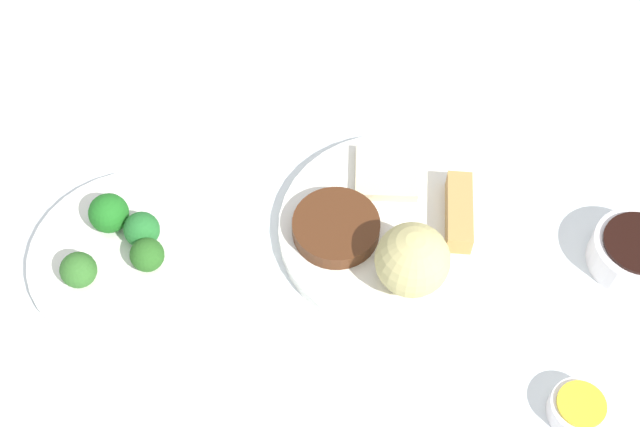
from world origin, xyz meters
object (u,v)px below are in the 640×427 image
soy_sauce_bowl (634,253)px  sauce_ramekin_hot_mustard (578,409)px  main_plate (396,229)px  broccoli_plate (132,257)px

soy_sauce_bowl → sauce_ramekin_hot_mustard: bearing=-43.2°
soy_sauce_bowl → sauce_ramekin_hot_mustard: soy_sauce_bowl is taller
main_plate → soy_sauce_bowl: size_ratio=2.77×
broccoli_plate → soy_sauce_bowl: size_ratio=2.34×
broccoli_plate → sauce_ramekin_hot_mustard: size_ratio=3.85×
main_plate → soy_sauce_bowl: 0.26m
main_plate → soy_sauce_bowl: bearing=65.7°
main_plate → broccoli_plate: 0.30m
broccoli_plate → sauce_ramekin_hot_mustard: (0.30, 0.39, 0.00)m
sauce_ramekin_hot_mustard → main_plate: bearing=-157.8°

